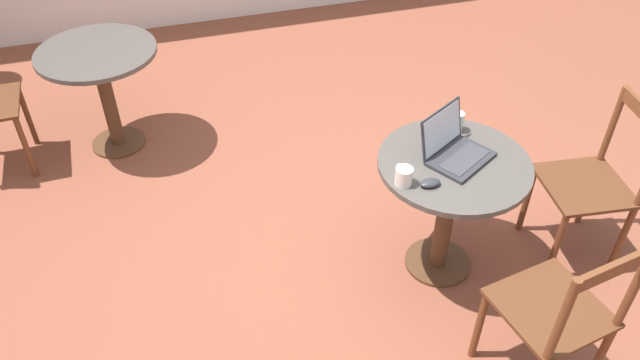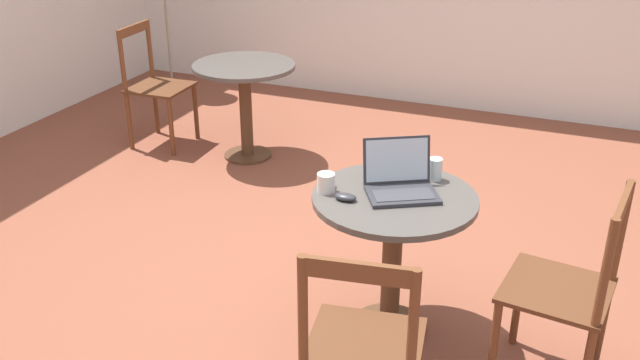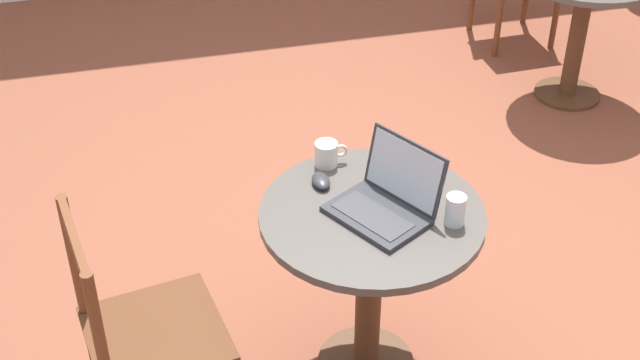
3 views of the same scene
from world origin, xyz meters
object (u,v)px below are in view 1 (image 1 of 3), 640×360
at_px(mouse, 430,183).
at_px(drinking_glass, 457,122).
at_px(cafe_table_mid, 101,74).
at_px(chair_near_front, 592,184).
at_px(chair_near_left, 558,315).
at_px(laptop, 455,149).
at_px(mug, 404,176).
at_px(cafe_table_near, 450,188).

xyz_separation_m(mouse, drinking_glass, (0.37, -0.31, 0.04)).
xyz_separation_m(cafe_table_mid, chair_near_front, (-1.77, -2.43, -0.09)).
xyz_separation_m(chair_near_left, drinking_glass, (1.03, 0.01, 0.31)).
height_order(chair_near_front, laptop, laptop).
relative_size(chair_near_left, drinking_glass, 8.85).
distance_m(mouse, mug, 0.13).
xyz_separation_m(chair_near_left, mouse, (0.67, 0.32, 0.27)).
relative_size(cafe_table_near, chair_near_left, 0.80).
bearing_deg(chair_near_left, laptop, 7.99).
bearing_deg(cafe_table_near, cafe_table_mid, 44.67).
distance_m(laptop, mug, 0.34).
relative_size(chair_near_left, mug, 7.88).
height_order(cafe_table_near, drinking_glass, drinking_glass).
xyz_separation_m(cafe_table_near, drinking_glass, (0.24, -0.12, 0.22)).
bearing_deg(laptop, drinking_glass, -29.13).
relative_size(chair_near_front, mug, 7.88).
height_order(cafe_table_near, laptop, laptop).
bearing_deg(drinking_glass, mug, 126.44).
bearing_deg(mouse, laptop, -50.34).
distance_m(laptop, mouse, 0.26).
relative_size(laptop, mouse, 4.02).
distance_m(cafe_table_mid, laptop, 2.33).
bearing_deg(chair_near_front, mug, 88.67).
bearing_deg(mug, mouse, -114.22).
distance_m(laptop, drinking_glass, 0.23).
relative_size(cafe_table_near, chair_near_front, 0.80).
relative_size(chair_near_front, drinking_glass, 8.85).
xyz_separation_m(laptop, mug, (-0.12, 0.32, -0.00)).
bearing_deg(cafe_table_mid, laptop, -134.43).
height_order(cafe_table_near, mouse, mouse).
distance_m(chair_near_left, mouse, 0.79).
xyz_separation_m(cafe_table_near, cafe_table_mid, (1.67, 1.65, 0.00)).
bearing_deg(cafe_table_mid, chair_near_front, -125.95).
distance_m(cafe_table_near, mug, 0.38).
xyz_separation_m(cafe_table_near, chair_near_front, (-0.10, -0.79, -0.09)).
bearing_deg(cafe_table_near, mouse, 123.49).
height_order(cafe_table_mid, chair_near_left, chair_near_left).
bearing_deg(drinking_glass, cafe_table_near, 153.10).
bearing_deg(laptop, cafe_table_near, 165.11).
distance_m(cafe_table_near, chair_near_left, 0.81).
distance_m(chair_near_left, laptop, 0.89).
distance_m(cafe_table_near, chair_near_front, 0.80).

